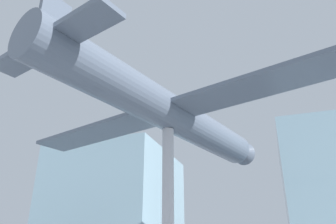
{
  "coord_description": "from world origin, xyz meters",
  "views": [
    {
      "loc": [
        4.45,
        -13.2,
        1.64
      ],
      "look_at": [
        0.0,
        0.0,
        7.75
      ],
      "focal_mm": 35.0,
      "sensor_mm": 36.0,
      "label": 1
    }
  ],
  "objects": [
    {
      "name": "suspended_airplane",
      "position": [
        0.07,
        0.23,
        7.76
      ],
      "size": [
        17.61,
        16.03,
        2.81
      ],
      "rotation": [
        0.0,
        0.0,
        -0.3
      ],
      "color": "#4C5666",
      "rests_on": "support_pylon_central"
    },
    {
      "name": "glass_pavilion_left",
      "position": [
        -9.6,
        13.93,
        5.16
      ],
      "size": [
        9.62,
        10.74,
        10.91
      ],
      "color": "#7593A3",
      "rests_on": "ground_plane"
    },
    {
      "name": "support_pylon_central",
      "position": [
        0.0,
        0.0,
        3.44
      ],
      "size": [
        0.51,
        0.51,
        6.88
      ],
      "color": "#B7B7BC",
      "rests_on": "ground_plane"
    }
  ]
}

